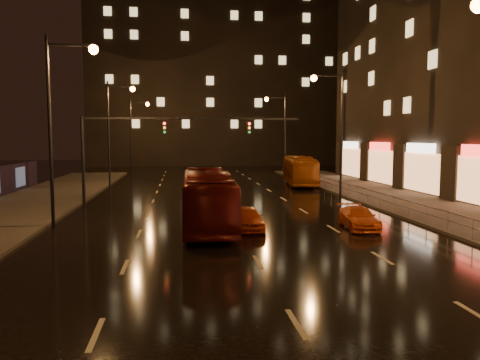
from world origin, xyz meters
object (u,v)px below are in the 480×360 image
object	(u,v)px
bus_curb	(300,171)
taxi_near	(247,218)
bus_red	(207,198)
taxi_far	(359,218)

from	to	relation	value
bus_curb	taxi_near	world-z (taller)	bus_curb
bus_red	bus_curb	bearing A→B (deg)	64.47
bus_red	taxi_far	distance (m)	8.10
bus_red	taxi_far	bearing A→B (deg)	-10.69
taxi_near	bus_red	bearing A→B (deg)	145.85
bus_red	taxi_near	xyz separation A→B (m)	(2.00, -1.25, -0.90)
taxi_near	taxi_far	world-z (taller)	taxi_near
bus_red	taxi_far	xyz separation A→B (m)	(7.87, -1.65, -0.95)
bus_red	bus_curb	size ratio (longest dim) A/B	1.04
taxi_near	taxi_far	bearing A→B (deg)	-6.16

